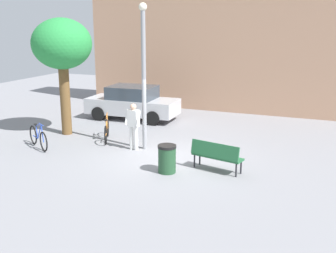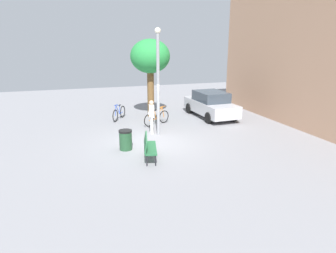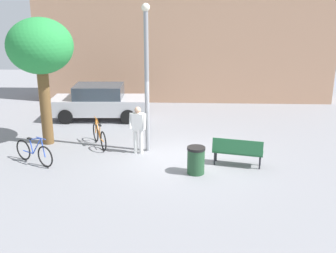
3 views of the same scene
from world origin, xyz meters
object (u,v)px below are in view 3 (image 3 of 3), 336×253
object	(u,v)px
trash_bin	(196,160)
bicycle_blue	(34,152)
parked_car_silver	(99,102)
bicycle_orange	(99,136)
park_bench	(238,150)
lamppost	(147,73)
person_by_lamppost	(138,127)
plaza_tree	(40,48)

from	to	relation	value
trash_bin	bicycle_blue	bearing A→B (deg)	173.69
bicycle_blue	parked_car_silver	xyz separation A→B (m)	(1.07, 5.37, 0.39)
bicycle_orange	parked_car_silver	xyz separation A→B (m)	(-0.71, 3.58, 0.39)
park_bench	bicycle_orange	size ratio (longest dim) A/B	1.01
bicycle_blue	lamppost	bearing A→B (deg)	20.61
park_bench	bicycle_orange	xyz separation A→B (m)	(-4.83, 1.73, -0.16)
bicycle_orange	park_bench	bearing A→B (deg)	-19.68
parked_car_silver	park_bench	bearing A→B (deg)	-43.79
person_by_lamppost	plaza_tree	distance (m)	4.41
park_bench	plaza_tree	world-z (taller)	plaza_tree
parked_car_silver	trash_bin	bearing A→B (deg)	-54.86
lamppost	parked_car_silver	world-z (taller)	lamppost
bicycle_orange	parked_car_silver	distance (m)	3.67
person_by_lamppost	bicycle_orange	distance (m)	1.77
trash_bin	lamppost	bearing A→B (deg)	130.67
person_by_lamppost	parked_car_silver	xyz separation A→B (m)	(-2.22, 4.28, -0.19)
park_bench	bicycle_orange	bearing A→B (deg)	160.32
lamppost	person_by_lamppost	distance (m)	1.88
bicycle_orange	bicycle_blue	bearing A→B (deg)	-134.77
lamppost	plaza_tree	xyz separation A→B (m)	(-3.79, 0.63, 0.71)
lamppost	park_bench	bearing A→B (deg)	-23.17
bicycle_orange	bicycle_blue	distance (m)	2.52
lamppost	bicycle_orange	bearing A→B (deg)	166.44
bicycle_blue	trash_bin	size ratio (longest dim) A/B	1.82
park_bench	plaza_tree	bearing A→B (deg)	164.22
park_bench	trash_bin	distance (m)	1.50
bicycle_orange	bicycle_blue	size ratio (longest dim) A/B	1.05
lamppost	trash_bin	world-z (taller)	lamppost
lamppost	parked_car_silver	xyz separation A→B (m)	(-2.53, 4.02, -2.03)
park_bench	bicycle_orange	world-z (taller)	bicycle_orange
person_by_lamppost	park_bench	size ratio (longest dim) A/B	1.00
park_bench	plaza_tree	size ratio (longest dim) A/B	0.36
plaza_tree	bicycle_orange	bearing A→B (deg)	-5.63
lamppost	person_by_lamppost	xyz separation A→B (m)	(-0.30, -0.26, -1.84)
park_bench	bicycle_blue	distance (m)	6.61
person_by_lamppost	bicycle_orange	bearing A→B (deg)	155.11
lamppost	plaza_tree	world-z (taller)	lamppost
bicycle_blue	park_bench	bearing A→B (deg)	0.57
plaza_tree	bicycle_orange	distance (m)	3.70
plaza_tree	parked_car_silver	distance (m)	4.53
person_by_lamppost	bicycle_orange	xyz separation A→B (m)	(-1.52, 0.70, -0.58)
plaza_tree	bicycle_blue	world-z (taller)	plaza_tree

